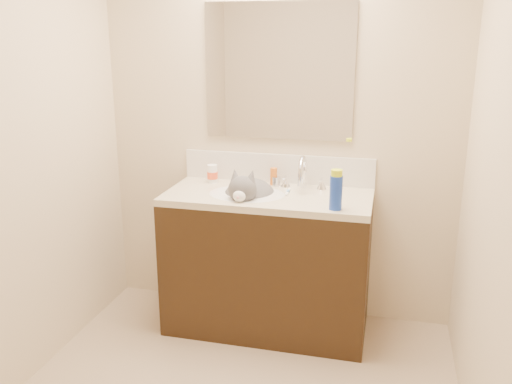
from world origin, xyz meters
The scene contains 16 objects.
room_shell centered at (0.00, 0.00, 1.49)m, with size 2.24×2.54×2.52m.
vanity_cabinet centered at (0.00, 0.97, 0.41)m, with size 1.20×0.55×0.82m, color black.
counter_slab centered at (0.00, 0.97, 0.84)m, with size 1.20×0.55×0.04m, color beige.
basin centered at (-0.12, 0.94, 0.79)m, with size 0.45×0.36×0.14m, color white.
faucet centered at (0.18, 1.11, 0.95)m, with size 0.28×0.20×0.21m.
cat centered at (-0.12, 0.97, 0.84)m, with size 0.35×0.43×0.33m.
backsplash centered at (0.00, 1.24, 0.95)m, with size 1.20×0.02×0.18m, color silver.
mirror centered at (0.00, 1.24, 1.54)m, with size 0.90×0.02×0.80m, color white.
pill_bottle centered at (-0.39, 1.14, 0.92)m, with size 0.06×0.06×0.11m, color white.
pill_label centered at (-0.39, 1.14, 0.91)m, with size 0.07×0.07×0.04m, color #F45228.
silver_jar centered at (0.01, 1.16, 0.89)m, with size 0.05×0.05×0.06m, color #B7B7BC.
amber_bottle centered at (-0.01, 1.17, 0.91)m, with size 0.04×0.04×0.11m, color orange.
toothbrush centered at (0.11, 1.02, 0.86)m, with size 0.01×0.14×0.01m, color white.
toothbrush_head centered at (0.11, 1.02, 0.87)m, with size 0.02×0.03×0.02m, color #67A4DB.
spray_can centered at (0.41, 0.77, 0.95)m, with size 0.07×0.07×0.18m, color #1839AE.
spray_cap centered at (0.41, 0.77, 1.06)m, with size 0.06×0.06×0.04m, color #D3EA18.
Camera 1 is at (0.66, -1.98, 1.75)m, focal length 38.00 mm.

